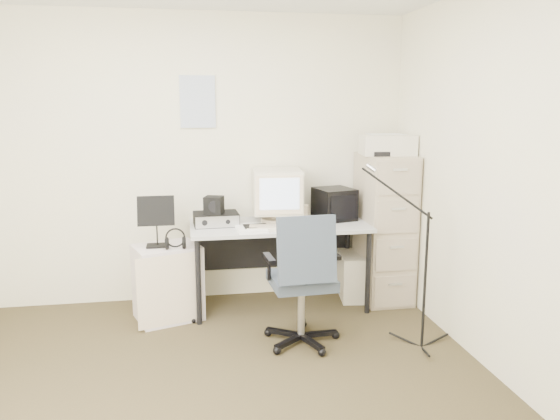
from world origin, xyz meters
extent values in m
cube|color=#3B3120|center=(0.00, 0.00, -0.01)|extent=(3.60, 3.60, 0.01)
cube|color=#F4ECBB|center=(0.00, 1.80, 1.25)|extent=(3.60, 0.02, 2.50)
cube|color=#F4ECBB|center=(0.00, -1.80, 1.25)|extent=(3.60, 0.02, 2.50)
cube|color=#F4ECBB|center=(1.80, 0.00, 1.25)|extent=(0.02, 3.60, 2.50)
cube|color=white|center=(-0.02, 1.79, 1.75)|extent=(0.30, 0.02, 0.44)
cube|color=tan|center=(1.58, 1.48, 0.65)|extent=(0.40, 0.60, 1.30)
cube|color=beige|center=(1.58, 1.47, 1.39)|extent=(0.48, 0.36, 0.17)
cube|color=silver|center=(0.63, 1.45, 0.36)|extent=(1.50, 0.70, 0.73)
cube|color=beige|center=(0.63, 1.55, 0.96)|extent=(0.44, 0.46, 0.45)
cube|color=black|center=(1.14, 1.55, 0.87)|extent=(0.37, 0.38, 0.28)
cube|color=beige|center=(0.86, 1.50, 0.80)|extent=(0.10, 0.10, 0.15)
cube|color=beige|center=(0.58, 1.25, 0.74)|extent=(0.51, 0.25, 0.03)
cube|color=black|center=(0.89, 1.28, 0.75)|extent=(0.07, 0.12, 0.04)
cube|color=black|center=(0.10, 1.50, 0.78)|extent=(0.38, 0.28, 0.11)
cube|color=black|center=(0.08, 1.45, 0.91)|extent=(0.18, 0.18, 0.15)
cube|color=white|center=(0.37, 1.28, 0.74)|extent=(0.25, 0.33, 0.02)
cube|color=beige|center=(1.30, 1.54, 0.20)|extent=(0.25, 0.46, 0.40)
cube|color=#323B4B|center=(0.66, 0.68, 0.50)|extent=(0.60, 0.60, 1.00)
cube|color=silver|center=(-0.31, 1.32, 0.31)|extent=(0.60, 0.53, 0.61)
cube|color=black|center=(-0.38, 1.31, 0.82)|extent=(0.32, 0.25, 0.42)
torus|color=black|center=(-0.24, 1.22, 0.67)|extent=(0.22, 0.22, 0.03)
cylinder|color=black|center=(1.51, 0.46, 0.65)|extent=(0.03, 0.03, 1.31)
camera|label=1|loc=(-0.14, -3.01, 1.74)|focal=35.00mm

